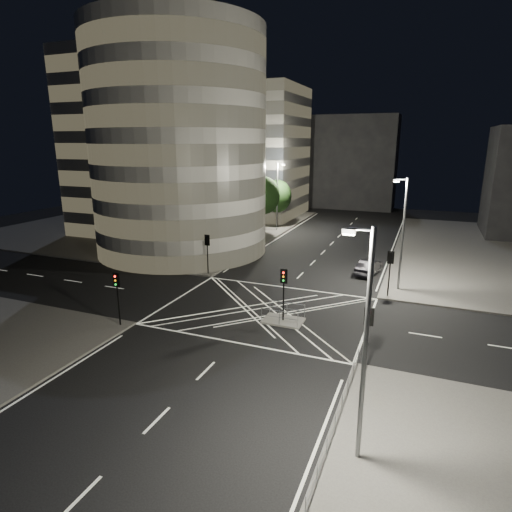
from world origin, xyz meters
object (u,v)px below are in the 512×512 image
at_px(street_lamp_right_far, 402,231).
at_px(traffic_signal_fl, 207,247).
at_px(central_island, 283,321).
at_px(traffic_signal_fr, 390,265).
at_px(street_lamp_left_far, 278,194).
at_px(traffic_signal_nl, 117,289).
at_px(traffic_signal_nr, 368,328).
at_px(traffic_signal_island, 284,285).
at_px(street_lamp_right_near, 364,341).
at_px(sedan, 369,267).
at_px(street_lamp_left_near, 224,213).

bearing_deg(street_lamp_right_far, traffic_signal_fl, -173.12).
relative_size(central_island, traffic_signal_fr, 0.75).
xyz_separation_m(central_island, street_lamp_left_far, (-11.44, 31.50, 5.47)).
bearing_deg(traffic_signal_nl, street_lamp_right_far, 40.91).
xyz_separation_m(traffic_signal_nr, street_lamp_left_far, (-18.24, 36.80, 2.63)).
height_order(traffic_signal_nl, street_lamp_left_far, street_lamp_left_far).
distance_m(traffic_signal_nr, traffic_signal_island, 8.62).
bearing_deg(traffic_signal_nl, traffic_signal_fr, 37.69).
relative_size(traffic_signal_nl, street_lamp_right_near, 0.40).
bearing_deg(sedan, street_lamp_left_near, 13.21).
bearing_deg(traffic_signal_island, traffic_signal_nr, -37.93).
bearing_deg(street_lamp_left_near, sedan, 3.74).
bearing_deg(street_lamp_right_near, sedan, 96.49).
relative_size(traffic_signal_island, street_lamp_left_near, 0.40).
xyz_separation_m(street_lamp_left_near, street_lamp_right_near, (18.87, -26.00, 0.00)).
bearing_deg(traffic_signal_island, traffic_signal_fl, 142.46).
distance_m(traffic_signal_nl, street_lamp_left_far, 36.90).
relative_size(central_island, street_lamp_left_near, 0.30).
distance_m(traffic_signal_fl, traffic_signal_nl, 13.60).
distance_m(central_island, traffic_signal_fr, 11.10).
xyz_separation_m(central_island, traffic_signal_nl, (-10.80, -5.30, 2.84)).
height_order(traffic_signal_fr, street_lamp_left_far, street_lamp_left_far).
distance_m(traffic_signal_nl, traffic_signal_nr, 17.60).
distance_m(street_lamp_left_near, sedan, 16.53).
relative_size(street_lamp_left_near, sedan, 2.15).
bearing_deg(traffic_signal_nl, sedan, 52.61).
xyz_separation_m(traffic_signal_fl, traffic_signal_fr, (17.60, 0.00, 0.00)).
relative_size(traffic_signal_fl, street_lamp_right_far, 0.40).
height_order(central_island, street_lamp_left_near, street_lamp_left_near).
height_order(street_lamp_left_near, street_lamp_right_far, same).
bearing_deg(street_lamp_left_near, traffic_signal_island, -49.73).
xyz_separation_m(traffic_signal_nl, street_lamp_right_far, (18.24, 15.80, 2.63)).
height_order(traffic_signal_fl, traffic_signal_island, same).
xyz_separation_m(traffic_signal_fr, street_lamp_right_far, (0.64, 2.20, 2.63)).
xyz_separation_m(traffic_signal_nl, traffic_signal_fr, (17.60, 13.60, 0.00)).
distance_m(central_island, street_lamp_left_near, 18.52).
distance_m(traffic_signal_fl, street_lamp_right_far, 18.55).
bearing_deg(traffic_signal_nl, central_island, 26.14).
distance_m(traffic_signal_fl, street_lamp_left_far, 23.36).
height_order(traffic_signal_nr, sedan, traffic_signal_nr).
relative_size(traffic_signal_fl, street_lamp_left_near, 0.40).
bearing_deg(traffic_signal_nr, central_island, 142.07).
height_order(central_island, traffic_signal_island, traffic_signal_island).
height_order(traffic_signal_fr, traffic_signal_island, same).
relative_size(traffic_signal_island, street_lamp_right_near, 0.40).
xyz_separation_m(traffic_signal_fr, street_lamp_left_near, (-18.24, 5.20, 2.63)).
bearing_deg(traffic_signal_nr, sedan, 97.02).
bearing_deg(street_lamp_right_near, traffic_signal_island, 120.75).
xyz_separation_m(central_island, street_lamp_left_near, (-11.44, 13.50, 5.47)).
relative_size(traffic_signal_nr, street_lamp_right_near, 0.40).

